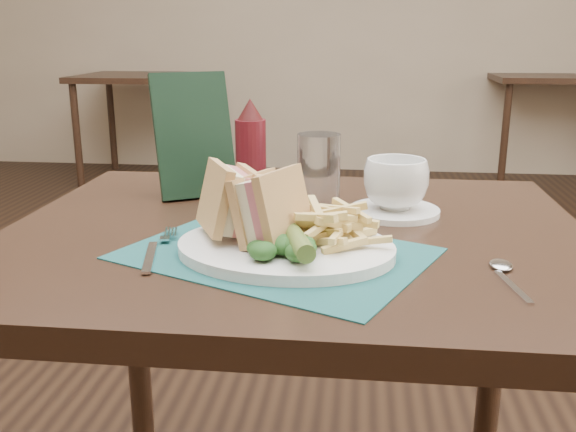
{
  "coord_description": "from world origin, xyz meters",
  "views": [
    {
      "loc": [
        0.1,
        -1.45,
        1.05
      ],
      "look_at": [
        0.0,
        -0.6,
        0.8
      ],
      "focal_mm": 40.0,
      "sensor_mm": 36.0,
      "label": 1
    }
  ],
  "objects_px": {
    "placemat": "(276,254)",
    "sandwich_half_a": "(215,201)",
    "table_bg_right": "(552,128)",
    "coffee_cup": "(396,184)",
    "table_bg_left": "(147,128)",
    "plate": "(285,248)",
    "ketchup_bottle": "(251,153)",
    "sandwich_half_b": "(258,204)",
    "drinking_glass": "(319,172)",
    "check_presenter": "(194,135)",
    "saucer": "(394,211)"
  },
  "relations": [
    {
      "from": "placemat",
      "to": "sandwich_half_a",
      "type": "bearing_deg",
      "value": 170.1
    },
    {
      "from": "table_bg_right",
      "to": "coffee_cup",
      "type": "bearing_deg",
      "value": -109.18
    },
    {
      "from": "table_bg_left",
      "to": "plate",
      "type": "height_order",
      "value": "plate"
    },
    {
      "from": "plate",
      "to": "table_bg_right",
      "type": "bearing_deg",
      "value": 78.05
    },
    {
      "from": "table_bg_right",
      "to": "ketchup_bottle",
      "type": "relative_size",
      "value": 4.84
    },
    {
      "from": "sandwich_half_b",
      "to": "drinking_glass",
      "type": "xyz_separation_m",
      "value": [
        0.07,
        0.23,
        -0.0
      ]
    },
    {
      "from": "table_bg_left",
      "to": "check_presenter",
      "type": "relative_size",
      "value": 3.91
    },
    {
      "from": "coffee_cup",
      "to": "placemat",
      "type": "bearing_deg",
      "value": -127.47
    },
    {
      "from": "saucer",
      "to": "ketchup_bottle",
      "type": "bearing_deg",
      "value": 172.72
    },
    {
      "from": "coffee_cup",
      "to": "saucer",
      "type": "bearing_deg",
      "value": 0.0
    },
    {
      "from": "saucer",
      "to": "ketchup_bottle",
      "type": "relative_size",
      "value": 0.81
    },
    {
      "from": "sandwich_half_a",
      "to": "coffee_cup",
      "type": "height_order",
      "value": "sandwich_half_a"
    },
    {
      "from": "placemat",
      "to": "coffee_cup",
      "type": "height_order",
      "value": "coffee_cup"
    },
    {
      "from": "sandwich_half_b",
      "to": "saucer",
      "type": "xyz_separation_m",
      "value": [
        0.2,
        0.22,
        -0.06
      ]
    },
    {
      "from": "saucer",
      "to": "sandwich_half_a",
      "type": "bearing_deg",
      "value": -141.14
    },
    {
      "from": "placemat",
      "to": "ketchup_bottle",
      "type": "xyz_separation_m",
      "value": [
        -0.08,
        0.25,
        0.09
      ]
    },
    {
      "from": "table_bg_right",
      "to": "drinking_glass",
      "type": "distance_m",
      "value": 4.0
    },
    {
      "from": "plate",
      "to": "ketchup_bottle",
      "type": "height_order",
      "value": "ketchup_bottle"
    },
    {
      "from": "plate",
      "to": "coffee_cup",
      "type": "bearing_deg",
      "value": 63.2
    },
    {
      "from": "table_bg_left",
      "to": "placemat",
      "type": "bearing_deg",
      "value": -68.63
    },
    {
      "from": "table_bg_right",
      "to": "placemat",
      "type": "relative_size",
      "value": 2.29
    },
    {
      "from": "plate",
      "to": "placemat",
      "type": "bearing_deg",
      "value": -178.15
    },
    {
      "from": "sandwich_half_b",
      "to": "check_presenter",
      "type": "relative_size",
      "value": 0.45
    },
    {
      "from": "sandwich_half_b",
      "to": "check_presenter",
      "type": "height_order",
      "value": "check_presenter"
    },
    {
      "from": "placemat",
      "to": "coffee_cup",
      "type": "bearing_deg",
      "value": 52.53
    },
    {
      "from": "ketchup_bottle",
      "to": "drinking_glass",
      "type": "bearing_deg",
      "value": -7.8
    },
    {
      "from": "sandwich_half_a",
      "to": "coffee_cup",
      "type": "distance_m",
      "value": 0.33
    },
    {
      "from": "table_bg_right",
      "to": "check_presenter",
      "type": "relative_size",
      "value": 3.91
    },
    {
      "from": "drinking_glass",
      "to": "sandwich_half_a",
      "type": "bearing_deg",
      "value": -119.95
    },
    {
      "from": "sandwich_half_a",
      "to": "saucer",
      "type": "distance_m",
      "value": 0.34
    },
    {
      "from": "drinking_glass",
      "to": "plate",
      "type": "bearing_deg",
      "value": -96.69
    },
    {
      "from": "sandwich_half_a",
      "to": "check_presenter",
      "type": "bearing_deg",
      "value": 83.12
    },
    {
      "from": "saucer",
      "to": "ketchup_bottle",
      "type": "distance_m",
      "value": 0.27
    },
    {
      "from": "table_bg_left",
      "to": "sandwich_half_b",
      "type": "bearing_deg",
      "value": -68.94
    },
    {
      "from": "plate",
      "to": "ketchup_bottle",
      "type": "distance_m",
      "value": 0.28
    },
    {
      "from": "plate",
      "to": "check_presenter",
      "type": "bearing_deg",
      "value": 131.45
    },
    {
      "from": "check_presenter",
      "to": "ketchup_bottle",
      "type": "bearing_deg",
      "value": -56.12
    },
    {
      "from": "plate",
      "to": "check_presenter",
      "type": "height_order",
      "value": "check_presenter"
    },
    {
      "from": "saucer",
      "to": "placemat",
      "type": "bearing_deg",
      "value": -127.47
    },
    {
      "from": "plate",
      "to": "coffee_cup",
      "type": "relative_size",
      "value": 2.81
    },
    {
      "from": "ketchup_bottle",
      "to": "placemat",
      "type": "bearing_deg",
      "value": -73.09
    },
    {
      "from": "table_bg_left",
      "to": "sandwich_half_a",
      "type": "relative_size",
      "value": 8.69
    },
    {
      "from": "table_bg_left",
      "to": "saucer",
      "type": "distance_m",
      "value": 3.78
    },
    {
      "from": "plate",
      "to": "coffee_cup",
      "type": "height_order",
      "value": "coffee_cup"
    },
    {
      "from": "sandwich_half_a",
      "to": "ketchup_bottle",
      "type": "relative_size",
      "value": 0.56
    },
    {
      "from": "placemat",
      "to": "saucer",
      "type": "bearing_deg",
      "value": 52.53
    },
    {
      "from": "sandwich_half_a",
      "to": "check_presenter",
      "type": "distance_m",
      "value": 0.32
    },
    {
      "from": "ketchup_bottle",
      "to": "check_presenter",
      "type": "height_order",
      "value": "check_presenter"
    },
    {
      "from": "placemat",
      "to": "coffee_cup",
      "type": "xyz_separation_m",
      "value": [
        0.17,
        0.22,
        0.05
      ]
    },
    {
      "from": "drinking_glass",
      "to": "check_presenter",
      "type": "bearing_deg",
      "value": 161.98
    }
  ]
}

